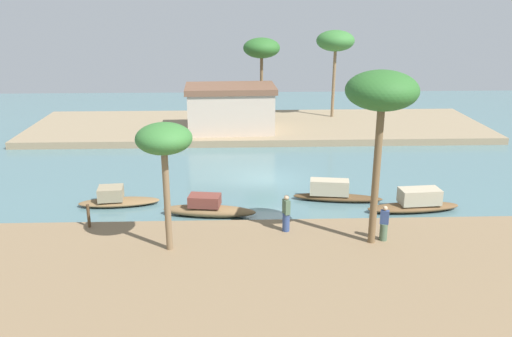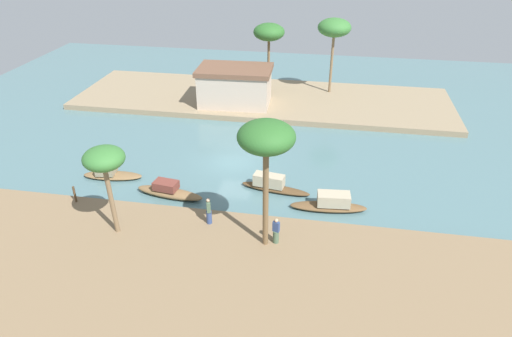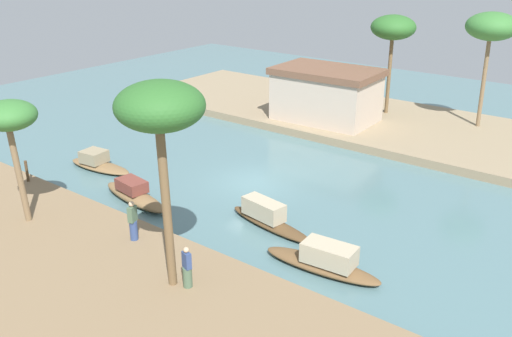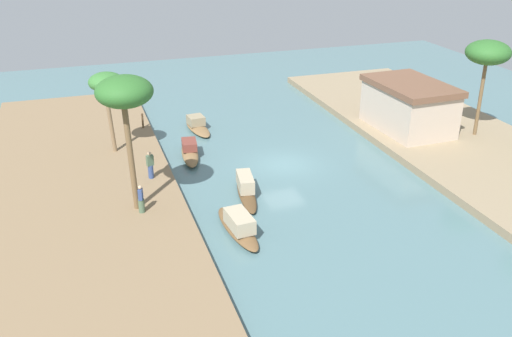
{
  "view_description": "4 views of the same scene",
  "coord_description": "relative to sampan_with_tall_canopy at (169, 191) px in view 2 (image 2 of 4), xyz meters",
  "views": [
    {
      "loc": [
        -1.76,
        -31.01,
        10.5
      ],
      "look_at": [
        -0.65,
        -0.63,
        0.9
      ],
      "focal_mm": 38.73,
      "sensor_mm": 36.0,
      "label": 1
    },
    {
      "loc": [
        6.86,
        -29.68,
        16.36
      ],
      "look_at": [
        2.07,
        -2.53,
        0.97
      ],
      "focal_mm": 32.31,
      "sensor_mm": 36.0,
      "label": 2
    },
    {
      "loc": [
        16.56,
        -21.5,
        11.66
      ],
      "look_at": [
        0.27,
        -0.43,
        0.96
      ],
      "focal_mm": 39.71,
      "sensor_mm": 36.0,
      "label": 3
    },
    {
      "loc": [
        31.15,
        -12.16,
        14.94
      ],
      "look_at": [
        1.72,
        -2.46,
        0.82
      ],
      "focal_mm": 39.56,
      "sensor_mm": 36.0,
      "label": 4
    }
  ],
  "objects": [
    {
      "name": "sampan_with_red_awning",
      "position": [
        -4.84,
        1.61,
        -0.04
      ],
      "size": [
        4.26,
        1.64,
        1.01
      ],
      "rotation": [
        0.0,
        0.0,
        0.1
      ],
      "color": "brown",
      "rests_on": "river_water"
    },
    {
      "name": "sampan_near_left_bank",
      "position": [
        10.48,
        0.26,
        0.06
      ],
      "size": [
        4.86,
        1.57,
        1.18
      ],
      "rotation": [
        0.0,
        0.0,
        0.09
      ],
      "color": "brown",
      "rests_on": "river_water"
    },
    {
      "name": "sampan_open_hull",
      "position": [
        6.58,
        1.88,
        0.06
      ],
      "size": [
        4.8,
        1.63,
        1.15
      ],
      "rotation": [
        0.0,
        0.0,
        -0.16
      ],
      "color": "brown",
      "rests_on": "river_water"
    },
    {
      "name": "riverbank_right",
      "position": [
        3.2,
        18.24,
        -0.14
      ],
      "size": [
        36.22,
        10.93,
        0.5
      ],
      "primitive_type": "cube",
      "color": "#937F60",
      "rests_on": "ground"
    },
    {
      "name": "sampan_with_tall_canopy",
      "position": [
        0.0,
        0.0,
        0.0
      ],
      "size": [
        4.75,
        1.71,
        1.08
      ],
      "rotation": [
        0.0,
        0.0,
        -0.14
      ],
      "color": "brown",
      "rests_on": "river_water"
    },
    {
      "name": "palm_tree_right_tall",
      "position": [
        9.65,
        20.56,
        6.42
      ],
      "size": [
        3.14,
        3.14,
        7.24
      ],
      "color": "#7F6647",
      "rests_on": "riverbank_right"
    },
    {
      "name": "person_on_near_bank",
      "position": [
        3.59,
        -3.09,
        0.88
      ],
      "size": [
        0.4,
        0.45,
        1.69
      ],
      "rotation": [
        0.0,
        0.0,
        1.9
      ],
      "color": "#33477A",
      "rests_on": "riverbank_left"
    },
    {
      "name": "palm_tree_right_short",
      "position": [
        3.55,
        19.89,
        5.92
      ],
      "size": [
        2.99,
        2.99,
        6.7
      ],
      "color": "brown",
      "rests_on": "riverbank_right"
    },
    {
      "name": "palm_tree_left_far",
      "position": [
        7.09,
        -4.46,
        6.43
      ],
      "size": [
        2.86,
        2.86,
        7.25
      ],
      "color": "brown",
      "rests_on": "riverbank_left"
    },
    {
      "name": "riverbank_left",
      "position": [
        3.2,
        -7.25,
        -0.14
      ],
      "size": [
        36.22,
        10.93,
        0.5
      ],
      "primitive_type": "cube",
      "color": "#846B4C",
      "rests_on": "ground"
    },
    {
      "name": "palm_tree_left_near",
      "position": [
        -1.35,
        -4.83,
        4.71
      ],
      "size": [
        2.2,
        2.2,
        5.33
      ],
      "color": "#7F6647",
      "rests_on": "riverbank_left"
    },
    {
      "name": "riverside_building",
      "position": [
        1.01,
        15.91,
        1.87
      ],
      "size": [
        6.93,
        4.71,
        3.47
      ],
      "rotation": [
        0.0,
        0.0,
        0.04
      ],
      "color": "#C6B29E",
      "rests_on": "riverbank_right"
    },
    {
      "name": "person_by_mooring",
      "position": [
        7.64,
        -4.2,
        0.78
      ],
      "size": [
        0.41,
        0.41,
        1.56
      ],
      "rotation": [
        0.0,
        0.0,
        2.83
      ],
      "color": "#4C664C",
      "rests_on": "riverbank_left"
    },
    {
      "name": "mooring_post",
      "position": [
        -5.22,
        -2.36,
        0.66
      ],
      "size": [
        0.14,
        0.14,
        1.09
      ],
      "primitive_type": "cylinder",
      "color": "#4C3823",
      "rests_on": "riverbank_left"
    },
    {
      "name": "river_water",
      "position": [
        3.2,
        5.5,
        -0.39
      ],
      "size": [
        61.71,
        61.71,
        0.0
      ],
      "primitive_type": "plane",
      "color": "slate",
      "rests_on": "ground"
    }
  ]
}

